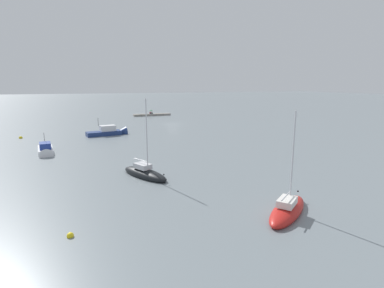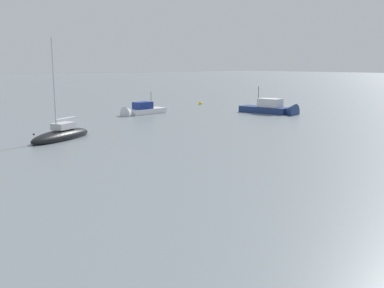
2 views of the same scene
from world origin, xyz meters
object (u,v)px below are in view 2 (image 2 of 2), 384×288
(mooring_buoy_near, at_px, (200,104))
(motorboat_navy_near, at_px, (273,110))
(sailboat_black_far, at_px, (61,135))
(motorboat_white_far, at_px, (141,111))

(mooring_buoy_near, bearing_deg, motorboat_navy_near, 173.20)
(sailboat_black_far, height_order, motorboat_navy_near, sailboat_black_far)
(motorboat_navy_near, relative_size, motorboat_white_far, 1.24)
(mooring_buoy_near, bearing_deg, motorboat_white_far, 109.34)
(motorboat_white_far, height_order, mooring_buoy_near, motorboat_white_far)
(sailboat_black_far, distance_m, mooring_buoy_near, 35.54)
(motorboat_white_far, xyz_separation_m, mooring_buoy_near, (5.41, -15.41, -0.27))
(motorboat_navy_near, relative_size, mooring_buoy_near, 12.77)
(motorboat_white_far, distance_m, mooring_buoy_near, 16.34)
(sailboat_black_far, height_order, motorboat_white_far, sailboat_black_far)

